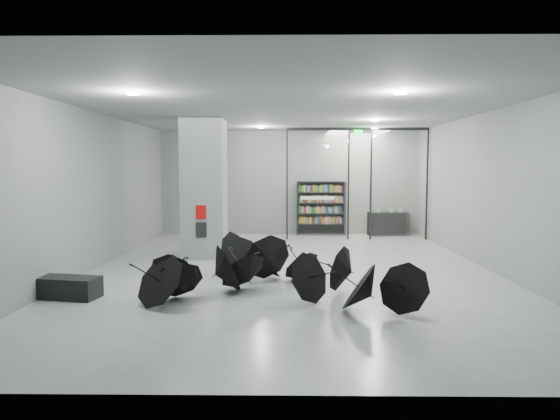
{
  "coord_description": "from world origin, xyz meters",
  "views": [
    {
      "loc": [
        -0.11,
        -12.51,
        2.58
      ],
      "look_at": [
        -0.3,
        1.5,
        1.4
      ],
      "focal_mm": 32.26,
      "sensor_mm": 36.0,
      "label": 1
    }
  ],
  "objects_px": {
    "umbrella_cluster": "(260,278)",
    "bookshelf": "(321,208)",
    "column": "(204,188)",
    "bench": "(66,287)",
    "shop_counter": "(388,224)"
  },
  "relations": [
    {
      "from": "umbrella_cluster",
      "to": "shop_counter",
      "type": "bearing_deg",
      "value": 63.67
    },
    {
      "from": "bookshelf",
      "to": "shop_counter",
      "type": "height_order",
      "value": "bookshelf"
    },
    {
      "from": "shop_counter",
      "to": "column",
      "type": "bearing_deg",
      "value": -155.2
    },
    {
      "from": "bench",
      "to": "umbrella_cluster",
      "type": "bearing_deg",
      "value": 16.69
    },
    {
      "from": "shop_counter",
      "to": "bench",
      "type": "bearing_deg",
      "value": -143.03
    },
    {
      "from": "bookshelf",
      "to": "shop_counter",
      "type": "relative_size",
      "value": 1.39
    },
    {
      "from": "umbrella_cluster",
      "to": "bookshelf",
      "type": "bearing_deg",
      "value": 78.38
    },
    {
      "from": "column",
      "to": "bookshelf",
      "type": "distance_m",
      "value": 6.1
    },
    {
      "from": "column",
      "to": "bench",
      "type": "distance_m",
      "value": 5.46
    },
    {
      "from": "bookshelf",
      "to": "shop_counter",
      "type": "xyz_separation_m",
      "value": [
        2.56,
        -0.12,
        -0.59
      ]
    },
    {
      "from": "bench",
      "to": "bookshelf",
      "type": "bearing_deg",
      "value": 69.39
    },
    {
      "from": "shop_counter",
      "to": "bookshelf",
      "type": "bearing_deg",
      "value": 165.61
    },
    {
      "from": "column",
      "to": "bookshelf",
      "type": "relative_size",
      "value": 1.94
    },
    {
      "from": "shop_counter",
      "to": "umbrella_cluster",
      "type": "relative_size",
      "value": 0.25
    },
    {
      "from": "bench",
      "to": "umbrella_cluster",
      "type": "xyz_separation_m",
      "value": [
        3.84,
        0.42,
        0.11
      ]
    }
  ]
}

